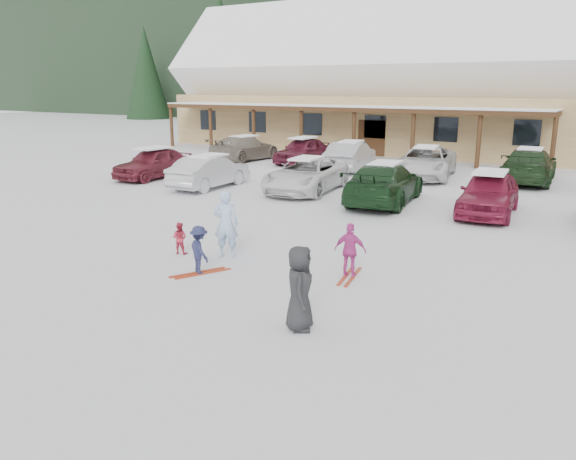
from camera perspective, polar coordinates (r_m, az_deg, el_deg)
The scene contains 21 objects.
ground at distance 12.74m, azimuth -3.51°, elevation -5.15°, with size 160.00×160.00×0.00m, color white.
day_lodge at distance 40.99m, azimuth 8.79°, elevation 13.84°, with size 29.12×12.50×10.38m.
conifer_0 at distance 51.67m, azimuth -8.53°, elevation 15.88°, with size 4.40×4.40×10.20m.
conifer_2 at distance 63.66m, azimuth -4.28°, elevation 16.73°, with size 5.28×5.28×12.24m.
adult_skier at distance 14.28m, azimuth -6.32°, elevation 0.62°, with size 0.64×0.42×1.75m, color #A1C5EA.
toddler_red at distance 14.86m, azimuth -10.96°, elevation -0.81°, with size 0.41×0.32×0.84m, color #C12A41.
child_navy at distance 13.16m, azimuth -8.99°, elevation -2.03°, with size 0.74×0.43×1.15m, color #1F2345.
skis_child_navy at distance 13.33m, azimuth -8.90°, elevation -4.33°, with size 0.20×1.40×0.03m, color #A23217.
child_magenta at distance 12.83m, azimuth 6.34°, elevation -2.08°, with size 0.74×0.31×1.27m, color #C6368F.
skis_child_magenta at distance 13.02m, azimuth 6.27°, elevation -4.69°, with size 0.20×1.40×0.03m, color #A23217.
bystander_dark at distance 10.01m, azimuth 1.19°, elevation -5.94°, with size 0.76×0.50×1.56m, color #242426.
parked_car_0 at distance 27.40m, azimuth -13.48°, elevation 6.63°, with size 1.70×4.23×1.44m, color maroon.
parked_car_1 at distance 24.39m, azimuth -8.00°, elevation 5.89°, with size 1.47×4.21×1.39m, color #BCBDC1.
parked_car_2 at distance 23.24m, azimuth 1.87°, elevation 5.61°, with size 2.31×5.01×1.39m, color white.
parked_car_3 at distance 21.21m, azimuth 9.77°, elevation 4.71°, with size 2.11×5.18×1.50m, color #153418.
parked_car_4 at distance 20.20m, azimuth 19.73°, elevation 3.53°, with size 1.73×4.31×1.47m, color maroon.
parked_car_7 at distance 33.25m, azimuth -4.44°, elevation 8.28°, with size 2.00×4.92×1.43m, color gray.
parked_car_8 at distance 31.89m, azimuth 1.50°, elevation 8.07°, with size 1.71×4.24×1.45m, color maroon.
parked_car_9 at distance 29.37m, azimuth 6.36°, elevation 7.49°, with size 1.58×4.53×1.49m, color #A6A8AC.
parked_car_10 at distance 27.60m, azimuth 13.79°, elevation 6.71°, with size 2.46×5.33×1.48m, color silver.
parked_car_11 at distance 27.67m, azimuth 23.27°, elevation 6.02°, with size 2.15×5.29×1.53m, color #1E371B.
Camera 1 is at (6.89, -9.82, 4.27)m, focal length 35.00 mm.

